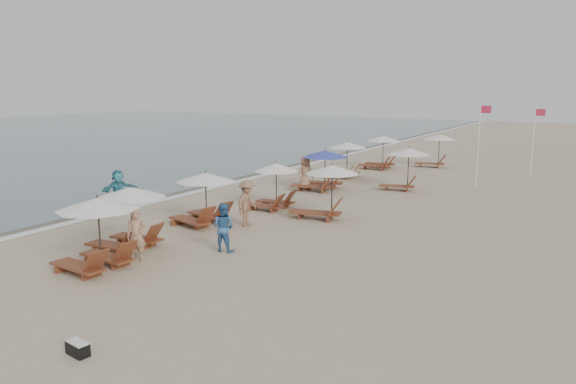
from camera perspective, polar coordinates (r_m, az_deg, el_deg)
The scene contains 21 objects.
ground at distance 16.38m, azimuth 2.76°, elevation -8.23°, with size 160.00×160.00×0.00m, color tan.
wet_sand_band at distance 31.29m, azimuth -8.98°, elevation 0.82°, with size 3.20×140.00×0.01m, color #6B5E4C.
foam_line at distance 30.49m, azimuth -7.09°, elevation 0.62°, with size 0.50×140.00×0.02m, color white.
lounger_station_0 at distance 17.10m, azimuth -19.32°, elevation -3.92°, with size 2.61×2.36×2.21m.
lounger_station_1 at distance 18.98m, azimuth -16.27°, elevation -2.48°, with size 2.58×2.33×2.14m.
lounger_station_2 at distance 21.90m, azimuth -8.91°, elevation -0.57°, with size 2.65×2.33×2.08m.
lounger_station_3 at distance 24.38m, azimuth -1.61°, elevation 0.67°, with size 2.33×2.03×2.07m.
lounger_station_4 at distance 29.06m, azimuth 3.34°, elevation 2.24°, with size 2.88×2.55×2.11m.
lounger_station_5 at distance 33.22m, azimuth 5.83°, elevation 3.54°, with size 2.52×2.34×2.14m.
lounger_station_6 at distance 37.16m, azimuth 9.42°, elevation 4.04°, with size 2.65×2.26×2.20m.
inland_station_0 at distance 22.53m, azimuth 3.74°, elevation 0.44°, with size 2.84×2.24×2.22m.
inland_station_1 at distance 29.45m, azimuth 11.92°, elevation 2.95°, with size 2.60×2.24×2.22m.
inland_station_2 at distance 38.65m, azimuth 14.94°, elevation 4.51°, with size 2.71×2.24×2.22m.
beachgoer_near at distance 17.68m, azimuth -15.36°, elevation -4.38°, with size 0.60×0.40×1.65m, color #A8795B.
beachgoer_mid_a at distance 18.28m, azimuth -6.67°, elevation -3.62°, with size 0.79×0.61×1.62m, color #305F92.
beachgoer_mid_b at distance 21.46m, azimuth -4.24°, elevation -1.15°, with size 1.18×0.68×1.82m, color #8B6147.
beachgoer_far_b at distance 28.98m, azimuth 1.78°, elevation 1.97°, with size 0.89×0.58×1.82m, color #9E7456.
waterline_walker at distance 25.30m, azimuth -17.07°, elevation 0.19°, with size 1.66×0.53×1.79m, color teal.
duffel_bag at distance 12.33m, azimuth -20.86°, elevation -14.81°, with size 0.56×0.33×0.29m.
flag_pole_near at distance 31.48m, azimuth 19.10°, elevation 5.07°, with size 0.60×0.08×4.58m.
flag_pole_far at distance 35.83m, azimuth 24.00°, elevation 5.11°, with size 0.59×0.08×4.29m.
Camera 1 is at (7.21, -13.72, 5.32)m, focal length 34.49 mm.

